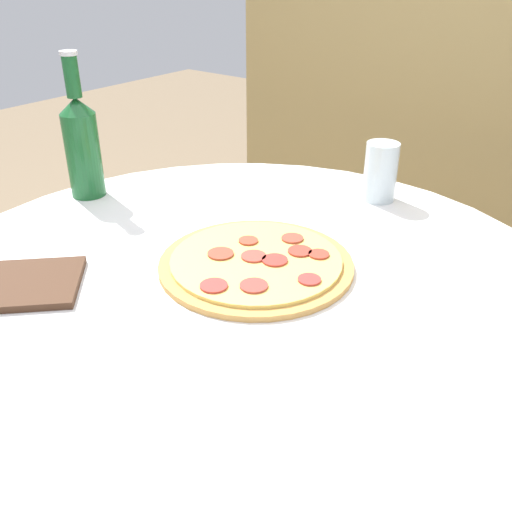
{
  "coord_description": "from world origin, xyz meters",
  "views": [
    {
      "loc": [
        0.5,
        -0.6,
        1.17
      ],
      "look_at": [
        0.01,
        0.04,
        0.73
      ],
      "focal_mm": 40.0,
      "sensor_mm": 36.0,
      "label": 1
    }
  ],
  "objects": [
    {
      "name": "table",
      "position": [
        0.0,
        0.0,
        0.51
      ],
      "size": [
        1.06,
        1.06,
        0.71
      ],
      "color": "white",
      "rests_on": "ground_plane"
    },
    {
      "name": "beer_bottle",
      "position": [
        -0.46,
        0.06,
        0.82
      ],
      "size": [
        0.07,
        0.07,
        0.29
      ],
      "color": "#195628",
      "rests_on": "table"
    },
    {
      "name": "fence_panel",
      "position": [
        0.0,
        1.0,
        0.93
      ],
      "size": [
        1.54,
        0.04,
        1.85
      ],
      "color": "tan",
      "rests_on": "ground_plane"
    },
    {
      "name": "pizza_paddle",
      "position": [
        -0.25,
        -0.25,
        0.72
      ],
      "size": [
        0.27,
        0.27,
        0.02
      ],
      "rotation": [
        0.0,
        0.0,
        -2.36
      ],
      "color": "#422819",
      "rests_on": "table"
    },
    {
      "name": "pizza",
      "position": [
        0.01,
        0.04,
        0.72
      ],
      "size": [
        0.32,
        0.32,
        0.02
      ],
      "color": "#C68E47",
      "rests_on": "table"
    },
    {
      "name": "drinking_glass",
      "position": [
        0.03,
        0.41,
        0.77
      ],
      "size": [
        0.07,
        0.07,
        0.12
      ],
      "color": "silver",
      "rests_on": "table"
    }
  ]
}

